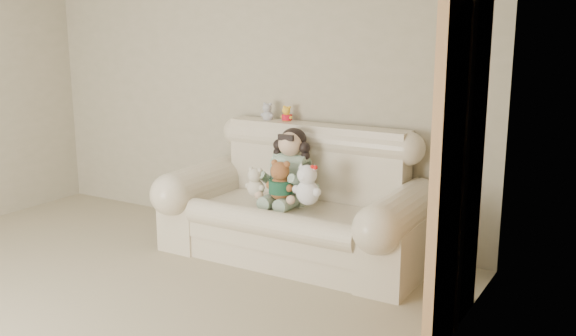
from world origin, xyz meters
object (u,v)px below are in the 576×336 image
at_px(brown_teddy, 281,177).
at_px(white_cat, 308,180).
at_px(cream_teddy, 256,179).
at_px(sofa, 294,195).
at_px(seated_child, 291,165).

relative_size(brown_teddy, white_cat, 0.99).
relative_size(white_cat, cream_teddy, 1.34).
xyz_separation_m(sofa, brown_teddy, (-0.05, -0.13, 0.17)).
bearing_deg(white_cat, cream_teddy, -173.99).
distance_m(sofa, seated_child, 0.24).
xyz_separation_m(sofa, white_cat, (0.19, -0.14, 0.17)).
bearing_deg(brown_teddy, white_cat, -26.75).
bearing_deg(sofa, seated_child, 135.11).
height_order(sofa, seated_child, seated_child).
relative_size(sofa, brown_teddy, 5.74).
distance_m(white_cat, cream_teddy, 0.46).
distance_m(brown_teddy, cream_teddy, 0.22).
xyz_separation_m(seated_child, brown_teddy, (0.03, -0.21, -0.04)).
bearing_deg(brown_teddy, sofa, 45.10).
xyz_separation_m(brown_teddy, cream_teddy, (-0.22, -0.02, -0.04)).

